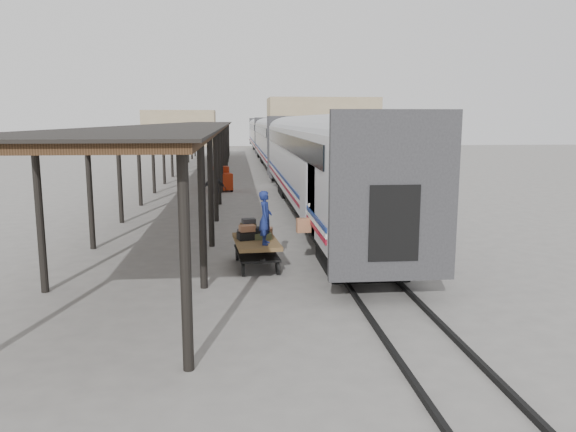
% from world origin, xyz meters
% --- Properties ---
extents(ground, '(160.00, 160.00, 0.00)m').
position_xyz_m(ground, '(0.00, 0.00, 0.00)').
color(ground, slate).
rests_on(ground, ground).
extents(train, '(3.45, 76.01, 4.01)m').
position_xyz_m(train, '(3.19, 33.79, 2.69)').
color(train, silver).
rests_on(train, ground).
extents(canopy, '(4.90, 64.30, 4.15)m').
position_xyz_m(canopy, '(-3.40, 24.00, 4.00)').
color(canopy, '#422B19').
rests_on(canopy, ground).
extents(rails, '(1.54, 150.00, 0.12)m').
position_xyz_m(rails, '(3.20, 34.00, 0.06)').
color(rails, black).
rests_on(rails, ground).
extents(building_far, '(18.00, 10.00, 8.00)m').
position_xyz_m(building_far, '(14.00, 78.00, 4.00)').
color(building_far, tan).
rests_on(building_far, ground).
extents(building_left, '(12.00, 8.00, 6.00)m').
position_xyz_m(building_left, '(-10.00, 82.00, 3.00)').
color(building_left, tan).
rests_on(building_left, ground).
extents(baggage_cart, '(1.46, 2.50, 0.86)m').
position_xyz_m(baggage_cart, '(0.12, -0.00, 0.65)').
color(baggage_cart, brown).
rests_on(baggage_cart, ground).
extents(suitcase_stack, '(1.15, 1.19, 0.56)m').
position_xyz_m(suitcase_stack, '(0.06, 0.35, 1.04)').
color(suitcase_stack, '#323234').
rests_on(suitcase_stack, baggage_cart).
extents(luggage_tug, '(1.38, 1.89, 1.51)m').
position_xyz_m(luggage_tug, '(-1.36, 18.85, 0.69)').
color(luggage_tug, maroon).
rests_on(luggage_tug, ground).
extents(porter, '(0.45, 0.62, 1.56)m').
position_xyz_m(porter, '(0.37, -0.65, 1.64)').
color(porter, navy).
rests_on(porter, baggage_cart).
extents(pedestrian, '(1.21, 0.66, 1.96)m').
position_xyz_m(pedestrian, '(-1.55, 11.49, 0.98)').
color(pedestrian, black).
rests_on(pedestrian, ground).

